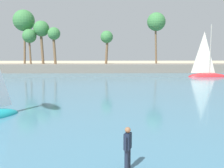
% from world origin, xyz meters
% --- Properties ---
extents(sea, '(220.00, 86.25, 0.06)m').
position_xyz_m(sea, '(0.00, 52.83, 0.03)').
color(sea, teal).
rests_on(sea, ground).
extents(palm_headland, '(94.11, 6.61, 13.18)m').
position_xyz_m(palm_headland, '(-1.36, 56.14, 2.82)').
color(palm_headland, slate).
rests_on(palm_headland, ground).
extents(person_at_waterline, '(0.32, 0.51, 1.67)m').
position_xyz_m(person_at_waterline, '(0.83, 9.64, 0.89)').
color(person_at_waterline, '#141E33').
rests_on(person_at_waterline, ground).
extents(sailboat_toward_headland, '(6.63, 2.04, 9.58)m').
position_xyz_m(sailboat_toward_headland, '(17.43, 45.09, 0.92)').
color(sailboat_toward_headland, red).
rests_on(sailboat_toward_headland, sea).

